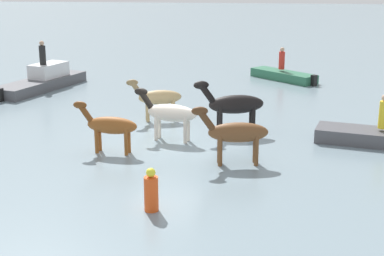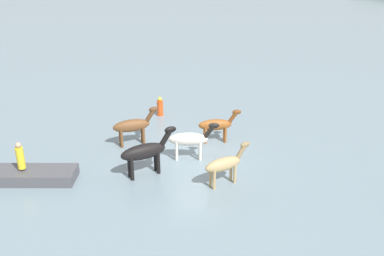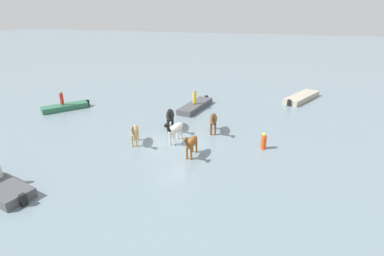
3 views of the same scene
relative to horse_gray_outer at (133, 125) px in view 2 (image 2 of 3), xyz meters
name	(u,v)px [view 2 (image 2 of 3)]	position (x,y,z in m)	size (l,w,h in m)	color
ground_plane	(192,158)	(2.14, 2.48, -1.02)	(156.74, 156.74, 0.00)	gray
horse_gray_outer	(133,125)	(0.00, 0.00, 0.00)	(0.81, 2.40, 1.86)	brown
horse_lead	(217,125)	(0.68, 4.12, -0.09)	(0.68, 2.19, 1.69)	brown
horse_dun_straggler	(225,164)	(4.83, 3.22, -0.08)	(0.98, 2.19, 1.71)	tan
horse_pinto_flank	(145,151)	(3.25, 0.17, 0.09)	(1.11, 2.61, 2.03)	black
horse_rear_stallion	(190,139)	(2.24, 2.38, -0.02)	(0.94, 2.35, 1.82)	silver
boat_skiff_near	(20,177)	(2.50, -5.12, -0.85)	(2.39, 4.95, 0.74)	#4C4C51
person_boatman_standing	(20,156)	(2.55, -4.96, 0.12)	(0.32, 0.32, 1.19)	yellow
buoy_channel_marker	(160,107)	(-3.70, 1.96, -0.51)	(0.36, 0.36, 1.14)	#E54C19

